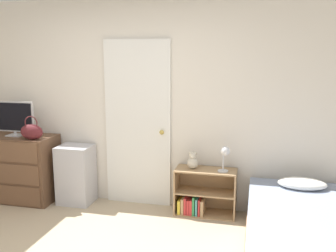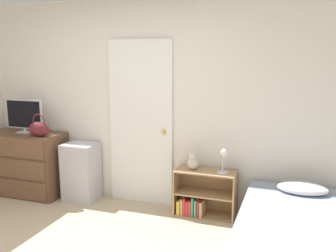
{
  "view_description": "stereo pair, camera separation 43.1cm",
  "coord_description": "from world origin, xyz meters",
  "px_view_note": "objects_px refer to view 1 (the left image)",
  "views": [
    {
      "loc": [
        1.51,
        -2.45,
        1.88
      ],
      "look_at": [
        0.52,
        1.67,
        1.07
      ],
      "focal_mm": 40.0,
      "sensor_mm": 36.0,
      "label": 1
    },
    {
      "loc": [
        1.92,
        -2.33,
        1.88
      ],
      "look_at": [
        0.52,
        1.67,
        1.07
      ],
      "focal_mm": 40.0,
      "sensor_mm": 36.0,
      "label": 2
    }
  ],
  "objects_px": {
    "tv": "(14,118)",
    "handbag": "(32,131)",
    "dresser": "(17,168)",
    "bookshelf": "(201,196)",
    "teddy_bear": "(193,161)",
    "bed": "(308,237)",
    "desk_lamp": "(225,154)",
    "storage_bin": "(76,174)"
  },
  "relations": [
    {
      "from": "desk_lamp",
      "to": "bed",
      "type": "relative_size",
      "value": 0.16
    },
    {
      "from": "dresser",
      "to": "teddy_bear",
      "type": "xyz_separation_m",
      "value": [
        2.3,
        0.09,
        0.22
      ]
    },
    {
      "from": "storage_bin",
      "to": "bookshelf",
      "type": "bearing_deg",
      "value": 0.87
    },
    {
      "from": "tv",
      "to": "desk_lamp",
      "type": "height_order",
      "value": "tv"
    },
    {
      "from": "bookshelf",
      "to": "teddy_bear",
      "type": "bearing_deg",
      "value": -179.08
    },
    {
      "from": "tv",
      "to": "bookshelf",
      "type": "bearing_deg",
      "value": 2.14
    },
    {
      "from": "dresser",
      "to": "teddy_bear",
      "type": "relative_size",
      "value": 4.9
    },
    {
      "from": "tv",
      "to": "teddy_bear",
      "type": "relative_size",
      "value": 2.67
    },
    {
      "from": "tv",
      "to": "dresser",
      "type": "bearing_deg",
      "value": -141.85
    },
    {
      "from": "storage_bin",
      "to": "teddy_bear",
      "type": "xyz_separation_m",
      "value": [
        1.5,
        0.02,
        0.27
      ]
    },
    {
      "from": "teddy_bear",
      "to": "bed",
      "type": "bearing_deg",
      "value": -33.37
    },
    {
      "from": "tv",
      "to": "handbag",
      "type": "relative_size",
      "value": 1.88
    },
    {
      "from": "handbag",
      "to": "bed",
      "type": "distance_m",
      "value": 3.31
    },
    {
      "from": "handbag",
      "to": "bed",
      "type": "relative_size",
      "value": 0.15
    },
    {
      "from": "handbag",
      "to": "storage_bin",
      "type": "xyz_separation_m",
      "value": [
        0.46,
        0.21,
        -0.58
      ]
    },
    {
      "from": "handbag",
      "to": "bed",
      "type": "xyz_separation_m",
      "value": [
        3.18,
        -0.57,
        -0.72
      ]
    },
    {
      "from": "dresser",
      "to": "tv",
      "type": "height_order",
      "value": "tv"
    },
    {
      "from": "bookshelf",
      "to": "bed",
      "type": "bearing_deg",
      "value": -35.9
    },
    {
      "from": "dresser",
      "to": "bookshelf",
      "type": "bearing_deg",
      "value": 2.24
    },
    {
      "from": "dresser",
      "to": "tv",
      "type": "xyz_separation_m",
      "value": [
        0.01,
        0.0,
        0.66
      ]
    },
    {
      "from": "handbag",
      "to": "storage_bin",
      "type": "height_order",
      "value": "handbag"
    },
    {
      "from": "dresser",
      "to": "handbag",
      "type": "height_order",
      "value": "handbag"
    },
    {
      "from": "dresser",
      "to": "bed",
      "type": "height_order",
      "value": "dresser"
    },
    {
      "from": "tv",
      "to": "storage_bin",
      "type": "xyz_separation_m",
      "value": [
        0.79,
        0.07,
        -0.71
      ]
    },
    {
      "from": "storage_bin",
      "to": "desk_lamp",
      "type": "height_order",
      "value": "desk_lamp"
    },
    {
      "from": "dresser",
      "to": "storage_bin",
      "type": "xyz_separation_m",
      "value": [
        0.8,
        0.07,
        -0.05
      ]
    },
    {
      "from": "teddy_bear",
      "to": "bed",
      "type": "relative_size",
      "value": 0.11
    },
    {
      "from": "tv",
      "to": "storage_bin",
      "type": "relative_size",
      "value": 0.74
    },
    {
      "from": "handbag",
      "to": "storage_bin",
      "type": "bearing_deg",
      "value": 24.57
    },
    {
      "from": "dresser",
      "to": "teddy_bear",
      "type": "bearing_deg",
      "value": 2.3
    },
    {
      "from": "storage_bin",
      "to": "bed",
      "type": "bearing_deg",
      "value": -15.98
    },
    {
      "from": "dresser",
      "to": "bookshelf",
      "type": "xyz_separation_m",
      "value": [
        2.41,
        0.09,
        -0.2
      ]
    },
    {
      "from": "bookshelf",
      "to": "desk_lamp",
      "type": "distance_m",
      "value": 0.61
    },
    {
      "from": "bookshelf",
      "to": "teddy_bear",
      "type": "xyz_separation_m",
      "value": [
        -0.11,
        -0.0,
        0.42
      ]
    },
    {
      "from": "bookshelf",
      "to": "dresser",
      "type": "bearing_deg",
      "value": -177.76
    },
    {
      "from": "handbag",
      "to": "teddy_bear",
      "type": "relative_size",
      "value": 1.42
    },
    {
      "from": "tv",
      "to": "storage_bin",
      "type": "bearing_deg",
      "value": 4.7
    },
    {
      "from": "desk_lamp",
      "to": "bookshelf",
      "type": "bearing_deg",
      "value": 170.21
    },
    {
      "from": "tv",
      "to": "teddy_bear",
      "type": "bearing_deg",
      "value": 2.19
    },
    {
      "from": "bookshelf",
      "to": "desk_lamp",
      "type": "xyz_separation_m",
      "value": [
        0.27,
        -0.05,
        0.55
      ]
    },
    {
      "from": "desk_lamp",
      "to": "storage_bin",
      "type": "bearing_deg",
      "value": 179.33
    },
    {
      "from": "storage_bin",
      "to": "bookshelf",
      "type": "distance_m",
      "value": 1.62
    }
  ]
}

